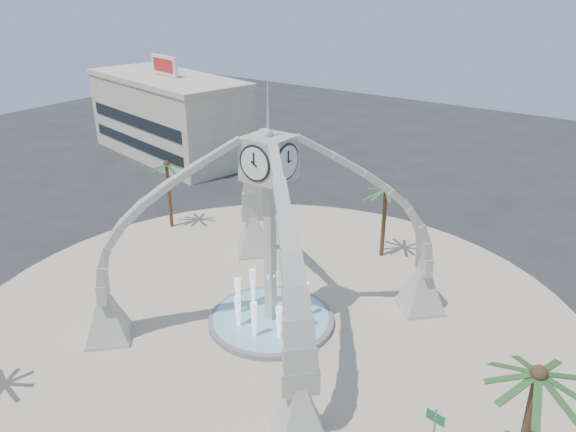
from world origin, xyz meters
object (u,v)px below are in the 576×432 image
Objects in this scene: fountain at (271,319)px; palm_east at (539,376)px; palm_west at (166,165)px; palm_north at (386,190)px; street_sign at (435,423)px; clock_tower at (270,231)px.

palm_east reaches higher than fountain.
palm_west is 18.53m from palm_north.
clock_tower is at bearing 170.73° from street_sign.
palm_east is at bearing -13.58° from fountain.
fountain is 17.63m from palm_east.
palm_east is 34.04m from palm_west.
fountain is 18.34m from palm_west.
palm_north is (17.63, 5.72, -0.17)m from palm_west.
palm_north is at bearing 17.97° from palm_west.
fountain is (0.00, 0.00, -6.20)m from clock_tower.
palm_north is at bearing 83.21° from clock_tower.
palm_east is 5.54m from street_sign.
palm_east is at bearing -48.18° from palm_north.
palm_north is (-14.69, 16.41, -0.54)m from palm_east.
clock_tower reaches higher than palm_west.
clock_tower is 2.24× the size of fountain.
street_sign is (12.53, -4.31, 1.68)m from fountain.
fountain is at bearing 170.73° from street_sign.
street_sign is (28.67, -11.10, -3.77)m from palm_west.
fountain reaches higher than street_sign.
clock_tower is at bearing -22.82° from palm_west.
clock_tower is at bearing -90.00° from fountain.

